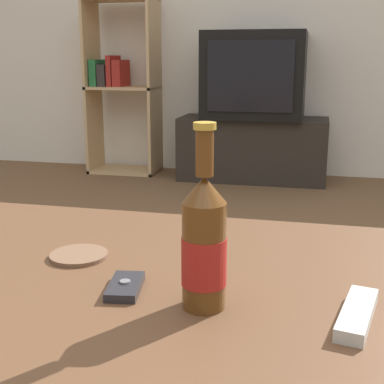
% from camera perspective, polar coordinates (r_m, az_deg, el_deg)
% --- Properties ---
extents(coffee_table, '(1.18, 0.74, 0.45)m').
position_cam_1_polar(coffee_table, '(0.96, -3.75, -12.30)').
color(coffee_table, brown).
rests_on(coffee_table, ground_plane).
extents(tv_stand, '(0.98, 0.38, 0.42)m').
position_cam_1_polar(tv_stand, '(3.65, 6.48, 4.59)').
color(tv_stand, '#28231E').
rests_on(tv_stand, ground_plane).
extents(television, '(0.65, 0.49, 0.56)m').
position_cam_1_polar(television, '(3.60, 6.70, 12.27)').
color(television, black).
rests_on(television, tv_stand).
extents(bookshelf, '(0.49, 0.30, 1.21)m').
position_cam_1_polar(bookshelf, '(3.89, -7.70, 11.34)').
color(bookshelf, tan).
rests_on(bookshelf, ground_plane).
extents(beer_bottle, '(0.07, 0.07, 0.28)m').
position_cam_1_polar(beer_bottle, '(0.79, 1.30, -5.56)').
color(beer_bottle, '#563314').
rests_on(beer_bottle, coffee_table).
extents(cell_phone, '(0.06, 0.10, 0.02)m').
position_cam_1_polar(cell_phone, '(0.88, -7.14, -9.96)').
color(cell_phone, '#232328').
rests_on(cell_phone, coffee_table).
extents(remote_control, '(0.07, 0.16, 0.02)m').
position_cam_1_polar(remote_control, '(0.82, 17.20, -12.33)').
color(remote_control, beige).
rests_on(remote_control, coffee_table).
extents(coaster, '(0.11, 0.11, 0.01)m').
position_cam_1_polar(coaster, '(1.04, -11.98, -6.63)').
color(coaster, brown).
rests_on(coaster, coffee_table).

